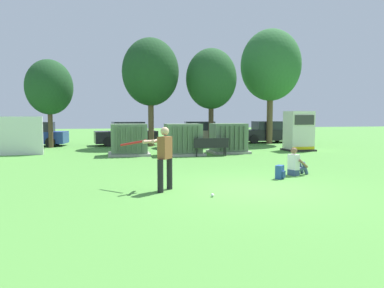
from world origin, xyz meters
name	(u,v)px	position (x,y,z in m)	size (l,w,h in m)	color
ground_plane	(253,189)	(0.00, 0.00, 0.00)	(96.00, 96.00, 0.00)	#51933D
transformer_west	(129,140)	(-3.04, 9.23, 0.79)	(2.10, 1.70, 1.62)	#9E9B93
transformer_mid_west	(183,140)	(-0.29, 8.75, 0.79)	(2.10, 1.70, 1.62)	#9E9B93
transformer_mid_east	(228,139)	(2.34, 9.21, 0.79)	(2.10, 1.70, 1.62)	#9E9B93
generator_enclosure	(299,131)	(6.73, 9.49, 1.14)	(1.60, 1.40, 2.30)	#262626
park_bench	(211,146)	(0.99, 7.92, 0.54)	(1.80, 0.41, 0.92)	black
batter	(163,155)	(-2.48, 0.33, 0.98)	(1.40, 1.22, 1.74)	black
sports_ball	(212,195)	(-1.38, -0.69, 0.04)	(0.09, 0.09, 0.09)	white
seated_spectator	(296,164)	(2.30, 1.82, 0.38)	(0.78, 0.64, 0.96)	#384C75
backpack	(280,172)	(1.46, 1.29, 0.21)	(0.38, 0.38, 0.44)	#264C8C
tree_left	(49,87)	(-7.75, 14.73, 3.83)	(2.92, 2.92, 5.58)	brown
tree_center_left	(151,72)	(-1.37, 14.30, 4.89)	(3.73, 3.73, 7.12)	brown
tree_center_right	(211,79)	(2.76, 14.25, 4.53)	(3.46, 3.46, 6.61)	#4C3828
tree_right	(271,66)	(7.36, 14.75, 5.66)	(4.32, 4.32, 8.25)	brown
parked_car_leftmost	(34,135)	(-9.02, 16.13, 0.75)	(4.36, 2.27, 1.62)	navy
parked_car_left_of_center	(126,134)	(-2.95, 15.59, 0.75)	(4.38, 2.30, 1.62)	black
parked_car_right_of_center	(198,133)	(2.23, 15.91, 0.75)	(4.36, 2.25, 1.62)	gray
parked_car_rightmost	(266,133)	(7.59, 15.75, 0.75)	(4.24, 1.99, 1.62)	black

